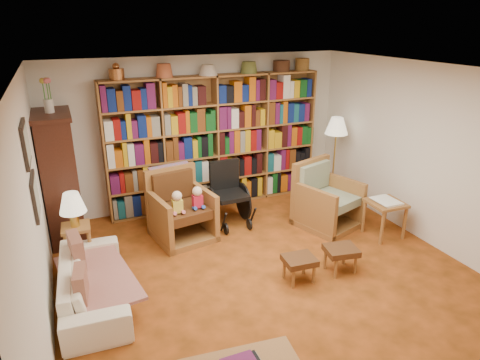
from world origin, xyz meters
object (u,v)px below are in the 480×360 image
floor_lamp (336,129)px  footstool_a (299,262)px  armchair_leather (180,209)px  side_table_papers (385,208)px  side_table_lamp (77,237)px  wheelchair (228,195)px  footstool_b (341,252)px  sofa (93,282)px  armchair_sage (324,200)px

floor_lamp → footstool_a: size_ratio=3.65×
armchair_leather → floor_lamp: floor_lamp is taller
floor_lamp → side_table_papers: bearing=-93.9°
side_table_lamp → floor_lamp: floor_lamp is taller
wheelchair → side_table_papers: (1.94, -1.34, 0.00)m
wheelchair → floor_lamp: (2.04, 0.13, 0.83)m
footstool_b → footstool_a: bearing=178.4°
floor_lamp → footstool_b: (-1.26, -2.03, -1.00)m
floor_lamp → side_table_papers: floor_lamp is taller
side_table_lamp → side_table_papers: 4.31m
sofa → armchair_leather: (1.35, 1.19, 0.16)m
side_table_papers → footstool_b: side_table_papers is taller
armchair_leather → footstool_a: bearing=-60.2°
armchair_sage → side_table_papers: size_ratio=1.85×
floor_lamp → footstool_a: 2.91m
armchair_sage → armchair_leather: bearing=166.9°
sofa → footstool_a: 2.41m
side_table_lamp → footstool_a: bearing=-31.3°
wheelchair → armchair_sage: bearing=-25.1°
armchair_sage → wheelchair: size_ratio=1.08×
sofa → wheelchair: bearing=-55.4°
armchair_sage → floor_lamp: floor_lamp is taller
floor_lamp → wheelchair: bearing=-176.3°
side_table_lamp → footstool_b: side_table_lamp is taller
armchair_sage → side_table_lamp: bearing=176.1°
sofa → footstool_a: sofa is taller
sofa → footstool_b: 3.00m
sofa → side_table_lamp: (-0.10, 0.93, 0.13)m
armchair_leather → side_table_papers: size_ratio=1.78×
side_table_lamp → footstool_a: 2.87m
armchair_sage → footstool_b: 1.39m
side_table_papers → footstool_b: (-1.15, -0.55, -0.18)m
armchair_leather → footstool_a: armchair_leather is taller
sofa → side_table_papers: size_ratio=3.03×
side_table_lamp → armchair_leather: armchair_leather is taller
armchair_leather → sofa: bearing=-138.6°
sofa → armchair_sage: bearing=-75.8°
wheelchair → side_table_papers: wheelchair is taller
side_table_lamp → side_table_papers: side_table_papers is taller
footstool_a → footstool_b: (0.60, -0.02, 0.01)m
sofa → armchair_sage: (3.52, 0.68, 0.13)m
side_table_lamp → armchair_leather: (1.45, 0.26, 0.03)m
side_table_papers → footstool_a: 1.84m
floor_lamp → footstool_a: floor_lamp is taller
side_table_lamp → armchair_sage: bearing=-3.9°
armchair_leather → armchair_sage: (2.17, -0.50, -0.03)m
side_table_lamp → footstool_b: 3.40m
sofa → floor_lamp: size_ratio=1.17×
footstool_b → floor_lamp: bearing=58.2°
side_table_lamp → armchair_sage: (3.62, -0.25, -0.00)m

